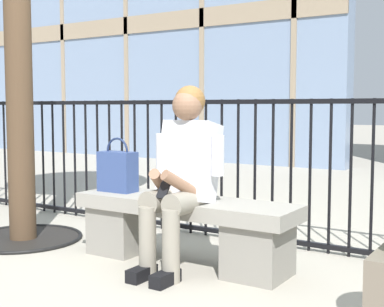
# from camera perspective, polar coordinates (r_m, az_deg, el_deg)

# --- Properties ---
(ground_plane) EXTENTS (60.00, 60.00, 0.00)m
(ground_plane) POSITION_cam_1_polar(r_m,az_deg,el_deg) (3.78, -0.84, -11.50)
(ground_plane) COLOR #A8A091
(stone_bench) EXTENTS (1.60, 0.44, 0.45)m
(stone_bench) POSITION_cam_1_polar(r_m,az_deg,el_deg) (3.72, -0.84, -7.49)
(stone_bench) COLOR gray
(stone_bench) RESTS_ON ground
(seated_person_with_phone) EXTENTS (0.52, 0.66, 1.21)m
(seated_person_with_phone) POSITION_cam_1_polar(r_m,az_deg,el_deg) (3.51, -1.11, -1.94)
(seated_person_with_phone) COLOR gray
(seated_person_with_phone) RESTS_ON ground
(handbag_on_bench) EXTENTS (0.28, 0.14, 0.40)m
(handbag_on_bench) POSITION_cam_1_polar(r_m,az_deg,el_deg) (4.00, -7.87, -1.80)
(handbag_on_bench) COLOR #33477F
(handbag_on_bench) RESTS_ON stone_bench
(plaza_railing) EXTENTS (8.74, 0.04, 1.13)m
(plaza_railing) POSITION_cam_1_polar(r_m,az_deg,el_deg) (4.33, 4.87, -1.70)
(plaza_railing) COLOR black
(plaza_railing) RESTS_ON ground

